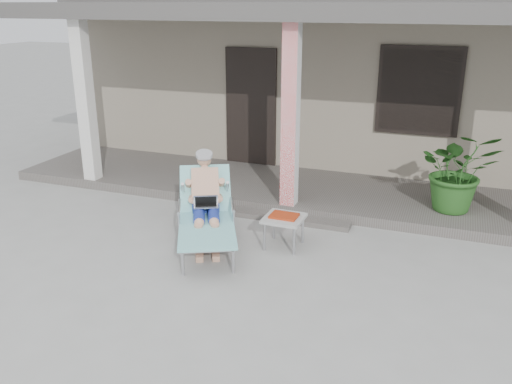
% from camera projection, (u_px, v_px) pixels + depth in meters
% --- Properties ---
extents(ground, '(60.00, 60.00, 0.00)m').
position_uv_depth(ground, '(234.00, 277.00, 6.28)').
color(ground, '#9E9E99').
rests_on(ground, ground).
extents(house, '(10.40, 5.40, 3.30)m').
position_uv_depth(house, '(351.00, 69.00, 11.46)').
color(house, gray).
rests_on(house, ground).
extents(porch_deck, '(10.00, 2.00, 0.15)m').
position_uv_depth(porch_deck, '(304.00, 190.00, 8.90)').
color(porch_deck, '#605B56').
rests_on(porch_deck, ground).
extents(porch_overhang, '(10.00, 2.30, 2.85)m').
position_uv_depth(porch_overhang, '(308.00, 18.00, 7.95)').
color(porch_overhang, silver).
rests_on(porch_overhang, porch_deck).
extents(porch_step, '(2.00, 0.30, 0.07)m').
position_uv_depth(porch_step, '(282.00, 217.00, 7.90)').
color(porch_step, '#605B56').
rests_on(porch_step, ground).
extents(lounger, '(1.38, 1.86, 1.18)m').
position_uv_depth(lounger, '(205.00, 191.00, 6.91)').
color(lounger, '#B7B7BC').
rests_on(lounger, ground).
extents(side_table, '(0.50, 0.50, 0.44)m').
position_uv_depth(side_table, '(284.00, 220.00, 6.93)').
color(side_table, '#AAA9A5').
rests_on(side_table, ground).
extents(potted_palm, '(1.21, 1.10, 1.19)m').
position_uv_depth(potted_palm, '(458.00, 171.00, 7.69)').
color(potted_palm, '#26591E').
rests_on(potted_palm, porch_deck).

